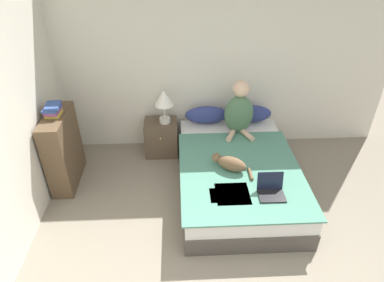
{
  "coord_description": "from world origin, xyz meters",
  "views": [
    {
      "loc": [
        -0.46,
        -1.46,
        2.98
      ],
      "look_at": [
        -0.3,
        1.83,
        0.79
      ],
      "focal_mm": 32.0,
      "sensor_mm": 36.0,
      "label": 1
    }
  ],
  "objects_px": {
    "pillow_near": "(207,115)",
    "person_sitting": "(239,111)",
    "book_stack_top": "(53,110)",
    "bookshelf": "(63,150)",
    "table_lamp": "(164,100)",
    "nightstand": "(161,137)",
    "laptop_open": "(271,190)",
    "cat_tabby": "(230,163)",
    "bed": "(237,175)",
    "pillow_far": "(250,114)"
  },
  "relations": [
    {
      "from": "bed",
      "to": "table_lamp",
      "type": "bearing_deg",
      "value": 136.69
    },
    {
      "from": "person_sitting",
      "to": "book_stack_top",
      "type": "height_order",
      "value": "person_sitting"
    },
    {
      "from": "bookshelf",
      "to": "book_stack_top",
      "type": "xyz_separation_m",
      "value": [
        -0.0,
        0.0,
        0.57
      ]
    },
    {
      "from": "cat_tabby",
      "to": "book_stack_top",
      "type": "xyz_separation_m",
      "value": [
        -2.07,
        0.43,
        0.53
      ]
    },
    {
      "from": "cat_tabby",
      "to": "bookshelf",
      "type": "bearing_deg",
      "value": 18.26
    },
    {
      "from": "table_lamp",
      "to": "bookshelf",
      "type": "distance_m",
      "value": 1.46
    },
    {
      "from": "person_sitting",
      "to": "nightstand",
      "type": "height_order",
      "value": "person_sitting"
    },
    {
      "from": "pillow_near",
      "to": "person_sitting",
      "type": "height_order",
      "value": "person_sitting"
    },
    {
      "from": "pillow_far",
      "to": "cat_tabby",
      "type": "bearing_deg",
      "value": -111.94
    },
    {
      "from": "pillow_far",
      "to": "book_stack_top",
      "type": "bearing_deg",
      "value": -165.17
    },
    {
      "from": "bed",
      "to": "table_lamp",
      "type": "distance_m",
      "value": 1.41
    },
    {
      "from": "nightstand",
      "to": "bookshelf",
      "type": "height_order",
      "value": "bookshelf"
    },
    {
      "from": "laptop_open",
      "to": "bookshelf",
      "type": "relative_size",
      "value": 0.29
    },
    {
      "from": "bed",
      "to": "book_stack_top",
      "type": "distance_m",
      "value": 2.37
    },
    {
      "from": "person_sitting",
      "to": "table_lamp",
      "type": "height_order",
      "value": "person_sitting"
    },
    {
      "from": "cat_tabby",
      "to": "bookshelf",
      "type": "height_order",
      "value": "bookshelf"
    },
    {
      "from": "pillow_near",
      "to": "table_lamp",
      "type": "relative_size",
      "value": 1.24
    },
    {
      "from": "bed",
      "to": "person_sitting",
      "type": "distance_m",
      "value": 0.87
    },
    {
      "from": "bed",
      "to": "table_lamp",
      "type": "relative_size",
      "value": 4.27
    },
    {
      "from": "bookshelf",
      "to": "cat_tabby",
      "type": "bearing_deg",
      "value": -11.81
    },
    {
      "from": "nightstand",
      "to": "table_lamp",
      "type": "xyz_separation_m",
      "value": [
        0.06,
        -0.0,
        0.61
      ]
    },
    {
      "from": "table_lamp",
      "to": "bookshelf",
      "type": "height_order",
      "value": "table_lamp"
    },
    {
      "from": "cat_tabby",
      "to": "pillow_near",
      "type": "bearing_deg",
      "value": -50.22
    },
    {
      "from": "bed",
      "to": "person_sitting",
      "type": "height_order",
      "value": "person_sitting"
    },
    {
      "from": "pillow_far",
      "to": "cat_tabby",
      "type": "relative_size",
      "value": 1.36
    },
    {
      "from": "pillow_near",
      "to": "laptop_open",
      "type": "distance_m",
      "value": 1.66
    },
    {
      "from": "bed",
      "to": "pillow_far",
      "type": "height_order",
      "value": "pillow_far"
    },
    {
      "from": "bookshelf",
      "to": "book_stack_top",
      "type": "distance_m",
      "value": 0.57
    },
    {
      "from": "cat_tabby",
      "to": "nightstand",
      "type": "bearing_deg",
      "value": -20.28
    },
    {
      "from": "pillow_far",
      "to": "cat_tabby",
      "type": "height_order",
      "value": "pillow_far"
    },
    {
      "from": "cat_tabby",
      "to": "person_sitting",
      "type": "bearing_deg",
      "value": -75.09
    },
    {
      "from": "nightstand",
      "to": "table_lamp",
      "type": "height_order",
      "value": "table_lamp"
    },
    {
      "from": "person_sitting",
      "to": "cat_tabby",
      "type": "bearing_deg",
      "value": -105.16
    },
    {
      "from": "laptop_open",
      "to": "table_lamp",
      "type": "xyz_separation_m",
      "value": [
        -1.17,
        1.48,
        0.37
      ]
    },
    {
      "from": "person_sitting",
      "to": "pillow_near",
      "type": "bearing_deg",
      "value": 146.93
    },
    {
      "from": "laptop_open",
      "to": "nightstand",
      "type": "distance_m",
      "value": 1.94
    },
    {
      "from": "person_sitting",
      "to": "laptop_open",
      "type": "bearing_deg",
      "value": -83.01
    },
    {
      "from": "person_sitting",
      "to": "table_lamp",
      "type": "xyz_separation_m",
      "value": [
        -1.01,
        0.2,
        0.09
      ]
    },
    {
      "from": "cat_tabby",
      "to": "bookshelf",
      "type": "xyz_separation_m",
      "value": [
        -2.07,
        0.43,
        -0.03
      ]
    },
    {
      "from": "cat_tabby",
      "to": "book_stack_top",
      "type": "distance_m",
      "value": 2.18
    },
    {
      "from": "person_sitting",
      "to": "book_stack_top",
      "type": "distance_m",
      "value": 2.34
    },
    {
      "from": "laptop_open",
      "to": "book_stack_top",
      "type": "distance_m",
      "value": 2.67
    },
    {
      "from": "person_sitting",
      "to": "laptop_open",
      "type": "distance_m",
      "value": 1.32
    },
    {
      "from": "bookshelf",
      "to": "pillow_near",
      "type": "bearing_deg",
      "value": 19.54
    },
    {
      "from": "pillow_far",
      "to": "table_lamp",
      "type": "bearing_deg",
      "value": -176.61
    },
    {
      "from": "book_stack_top",
      "to": "pillow_far",
      "type": "bearing_deg",
      "value": 14.83
    },
    {
      "from": "pillow_near",
      "to": "person_sitting",
      "type": "distance_m",
      "value": 0.53
    },
    {
      "from": "bookshelf",
      "to": "pillow_far",
      "type": "bearing_deg",
      "value": 14.88
    },
    {
      "from": "bed",
      "to": "cat_tabby",
      "type": "relative_size",
      "value": 4.68
    },
    {
      "from": "pillow_near",
      "to": "pillow_far",
      "type": "relative_size",
      "value": 1.0
    }
  ]
}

